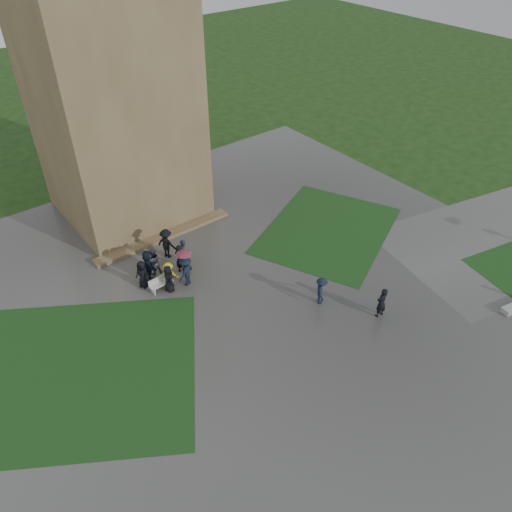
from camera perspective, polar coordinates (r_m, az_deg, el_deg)
ground at (r=24.43m, az=2.05°, el=-9.44°), size 120.00×120.00×0.00m
plaza at (r=25.51m, az=-0.83°, el=-6.83°), size 34.00×34.00×0.02m
lawn_inset_left at (r=24.49m, az=-20.31°, el=-12.38°), size 14.10×13.46×0.01m
lawn_inset_right at (r=31.68m, az=8.18°, el=2.93°), size 11.12×10.15×0.01m
tower at (r=30.94m, az=-16.64°, el=19.55°), size 8.00×8.00×18.00m
tower_plinth at (r=31.16m, az=-10.45°, el=2.23°), size 9.00×0.80×0.22m
bench at (r=27.23m, az=-10.83°, el=-3.06°), size 1.33×0.47×0.76m
visitor_cluster at (r=27.66m, az=-9.93°, el=-0.61°), size 3.56×4.02×2.44m
pedestrian_mid at (r=25.89m, az=7.46°, el=-3.95°), size 1.06×1.14×1.60m
pedestrian_near at (r=25.68m, az=14.15°, el=-5.17°), size 0.66×0.44×1.75m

